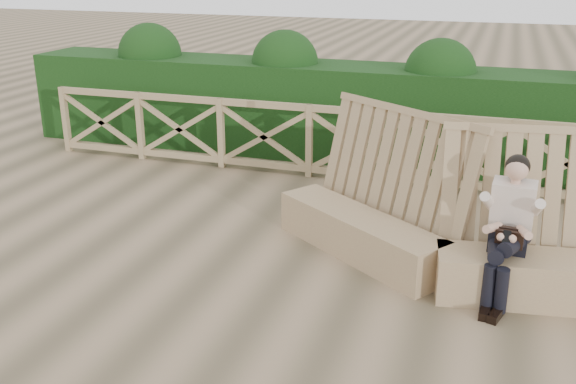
% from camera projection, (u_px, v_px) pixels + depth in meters
% --- Properties ---
extents(ground, '(60.00, 60.00, 0.00)m').
position_uv_depth(ground, '(275.00, 290.00, 6.38)').
color(ground, brown).
rests_on(ground, ground).
extents(bench, '(4.13, 1.90, 1.60)m').
position_uv_depth(bench, '(453.00, 238.00, 6.58)').
color(bench, '#997457').
rests_on(bench, ground).
extents(woman, '(0.41, 0.85, 1.41)m').
position_uv_depth(woman, '(509.00, 224.00, 5.99)').
color(woman, black).
rests_on(woman, ground).
extents(guardrail, '(10.10, 0.09, 1.10)m').
position_uv_depth(guardrail, '(356.00, 145.00, 9.30)').
color(guardrail, olive).
rests_on(guardrail, ground).
extents(hedge, '(12.00, 1.20, 1.50)m').
position_uv_depth(hedge, '(373.00, 114.00, 10.31)').
color(hedge, black).
rests_on(hedge, ground).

